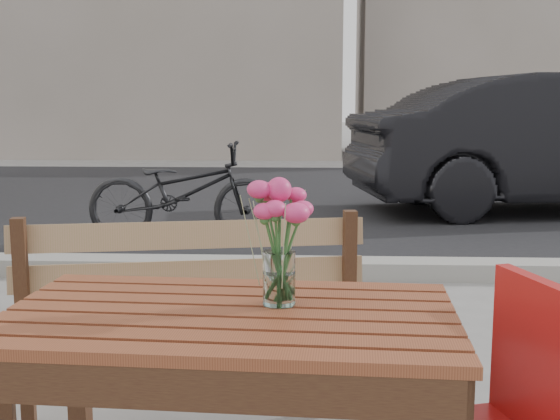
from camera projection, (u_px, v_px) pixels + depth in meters
The scene contains 6 objects.
street at pixel (271, 221), 6.82m from camera, with size 30.00×8.12×0.12m.
main_table at pixel (230, 355), 1.72m from camera, with size 1.13×0.70×0.68m.
main_bench at pixel (191, 300), 2.48m from camera, with size 1.34×0.61×0.80m.
main_vase at pixel (279, 226), 1.72m from camera, with size 0.17×0.17×0.32m.
parked_car at pixel (559, 144), 7.54m from camera, with size 1.54×4.42×1.46m, color black.
bicycle at pixel (183, 192), 5.91m from camera, with size 0.57×1.62×0.85m, color black.
Camera 1 is at (0.39, -1.65, 1.18)m, focal length 45.00 mm.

